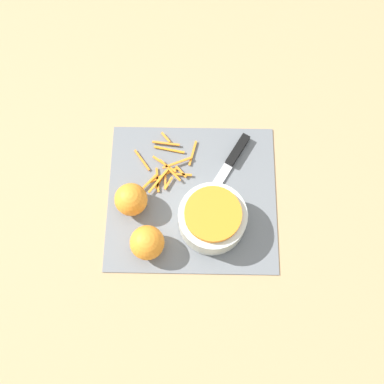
{
  "coord_description": "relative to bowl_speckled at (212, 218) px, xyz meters",
  "views": [
    {
      "loc": [
        -0.01,
        0.34,
        1.0
      ],
      "look_at": [
        0.0,
        0.0,
        0.04
      ],
      "focal_mm": 42.0,
      "sensor_mm": 36.0,
      "label": 1
    }
  ],
  "objects": [
    {
      "name": "ground_plane",
      "position": [
        0.05,
        -0.06,
        -0.05
      ],
      "size": [
        4.0,
        4.0,
        0.0
      ],
      "primitive_type": "plane",
      "color": "tan"
    },
    {
      "name": "cutting_board",
      "position": [
        0.05,
        -0.06,
        -0.04
      ],
      "size": [
        0.39,
        0.36,
        0.01
      ],
      "color": "slate",
      "rests_on": "ground_plane"
    },
    {
      "name": "orange_right",
      "position": [
        0.14,
        0.06,
        -0.0
      ],
      "size": [
        0.08,
        0.08,
        0.08
      ],
      "color": "orange",
      "rests_on": "cutting_board"
    },
    {
      "name": "peel_pile",
      "position": [
        0.11,
        -0.14,
        -0.04
      ],
      "size": [
        0.16,
        0.16,
        0.01
      ],
      "color": "orange",
      "rests_on": "cutting_board"
    },
    {
      "name": "bowl_speckled",
      "position": [
        0.0,
        0.0,
        0.0
      ],
      "size": [
        0.15,
        0.15,
        0.08
      ],
      "color": "silver",
      "rests_on": "cutting_board"
    },
    {
      "name": "orange_left",
      "position": [
        0.18,
        -0.04,
        -0.0
      ],
      "size": [
        0.07,
        0.07,
        0.07
      ],
      "color": "orange",
      "rests_on": "cutting_board"
    },
    {
      "name": "knife",
      "position": [
        -0.05,
        -0.16,
        -0.03
      ],
      "size": [
        0.13,
        0.2,
        0.02
      ],
      "rotation": [
        0.0,
        0.0,
        1.04
      ],
      "color": "black",
      "rests_on": "cutting_board"
    }
  ]
}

